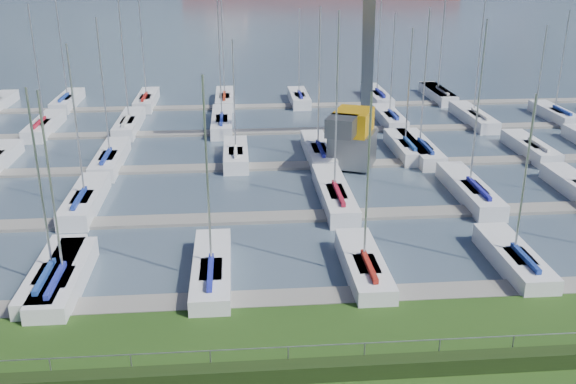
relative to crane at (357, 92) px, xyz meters
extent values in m
cube|color=black|center=(-6.52, -27.24, -4.98)|extent=(80.00, 0.70, 0.70)
cylinder|color=gray|center=(-6.52, -26.84, -4.13)|extent=(80.00, 0.04, 0.04)
cube|color=slate|center=(-6.52, -20.84, -5.55)|extent=(90.00, 1.60, 0.25)
cube|color=slate|center=(-6.52, -10.84, -5.55)|extent=(90.00, 1.60, 0.25)
cube|color=slate|center=(-6.52, -0.84, -5.55)|extent=(90.00, 1.60, 0.25)
cube|color=slate|center=(-6.52, 9.16, -5.55)|extent=(90.00, 1.60, 0.25)
cube|color=slate|center=(-6.52, 19.16, -5.55)|extent=(90.00, 1.60, 0.25)
cube|color=#5A5E62|center=(-0.46, -1.23, -4.13)|extent=(4.20, 4.20, 2.60)
cube|color=#C98D0B|center=(-0.46, -1.23, -2.03)|extent=(3.73, 4.15, 1.80)
cube|color=#4F5255|center=(-1.66, -3.23, -1.83)|extent=(2.71, 2.81, 1.40)
camera|label=1|loc=(-9.28, -47.71, 10.28)|focal=40.00mm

